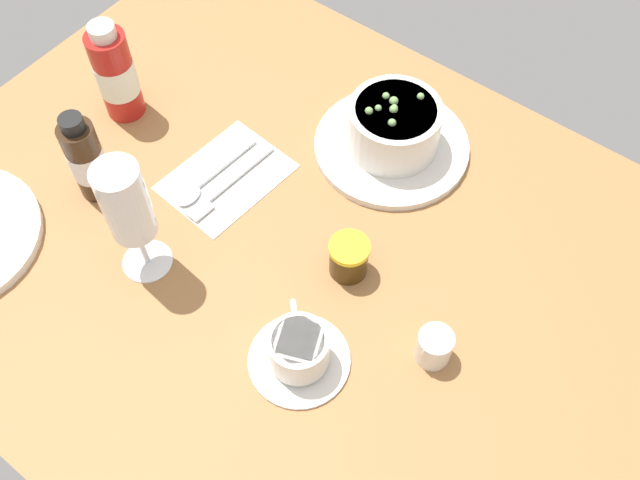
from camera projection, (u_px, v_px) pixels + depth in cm
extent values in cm
cube|color=#9E6B3D|center=(291.00, 254.00, 99.43)|extent=(110.00, 84.00, 3.00)
cylinder|color=silver|center=(391.00, 146.00, 107.07)|extent=(22.76, 22.76, 1.20)
cylinder|color=silver|center=(394.00, 127.00, 103.49)|extent=(13.28, 13.28, 7.33)
cylinder|color=beige|center=(396.00, 113.00, 101.08)|extent=(11.42, 11.42, 1.60)
sphere|color=#729957|center=(392.00, 123.00, 98.88)|extent=(1.16, 1.16, 1.16)
sphere|color=#729957|center=(393.00, 101.00, 101.07)|extent=(1.29, 1.29, 1.29)
sphere|color=#729957|center=(386.00, 96.00, 101.58)|extent=(1.04, 1.04, 1.04)
sphere|color=#729957|center=(369.00, 111.00, 100.04)|extent=(1.14, 1.14, 1.14)
sphere|color=#729957|center=(421.00, 96.00, 101.52)|extent=(1.04, 1.04, 1.04)
sphere|color=#729957|center=(394.00, 108.00, 100.37)|extent=(1.00, 1.00, 1.00)
sphere|color=#729957|center=(378.00, 108.00, 100.34)|extent=(0.96, 0.96, 0.96)
sphere|color=#729957|center=(394.00, 109.00, 100.20)|extent=(1.21, 1.21, 1.21)
cube|color=silver|center=(226.00, 177.00, 104.56)|extent=(14.45, 18.37, 0.30)
cube|color=silver|center=(237.00, 175.00, 104.27)|extent=(2.42, 14.05, 0.50)
cube|color=silver|center=(200.00, 210.00, 100.90)|extent=(2.51, 3.78, 0.40)
cube|color=silver|center=(222.00, 165.00, 105.18)|extent=(2.14, 13.04, 0.50)
ellipsoid|color=silver|center=(189.00, 196.00, 102.12)|extent=(2.40, 4.00, 0.60)
cylinder|color=silver|center=(299.00, 359.00, 88.93)|extent=(12.61, 12.61, 0.90)
cylinder|color=silver|center=(299.00, 349.00, 86.35)|extent=(7.38, 7.38, 5.23)
cylinder|color=#3F1C10|center=(298.00, 342.00, 84.57)|extent=(6.27, 6.27, 1.00)
torus|color=silver|center=(294.00, 313.00, 88.64)|extent=(3.08, 3.14, 3.60)
cylinder|color=silver|center=(434.00, 347.00, 87.66)|extent=(4.39, 4.39, 4.92)
cone|color=silver|center=(426.00, 351.00, 85.32)|extent=(1.77, 2.31, 2.28)
cylinder|color=white|center=(148.00, 261.00, 96.85)|extent=(6.69, 6.69, 0.40)
cylinder|color=white|center=(142.00, 245.00, 93.55)|extent=(0.80, 0.80, 7.46)
cylinder|color=white|center=(125.00, 202.00, 85.58)|extent=(5.76, 5.76, 11.49)
cylinder|color=beige|center=(128.00, 210.00, 87.03)|extent=(4.73, 4.73, 6.89)
cylinder|color=#3C270B|center=(349.00, 259.00, 94.33)|extent=(5.07, 5.07, 4.91)
cylinder|color=yellow|center=(349.00, 248.00, 91.93)|extent=(5.33, 5.33, 0.80)
cylinder|color=#B21E19|center=(116.00, 75.00, 105.75)|extent=(5.79, 5.79, 14.43)
cylinder|color=silver|center=(116.00, 77.00, 105.99)|extent=(5.90, 5.90, 5.48)
cylinder|color=silver|center=(102.00, 31.00, 98.90)|extent=(3.76, 3.76, 1.86)
cylinder|color=#382314|center=(87.00, 161.00, 98.19)|extent=(4.86, 4.86, 12.78)
cylinder|color=silver|center=(88.00, 162.00, 98.40)|extent=(4.95, 4.95, 4.86)
cylinder|color=black|center=(72.00, 124.00, 92.00)|extent=(3.16, 3.16, 1.94)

